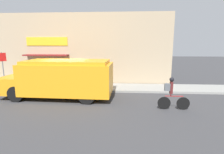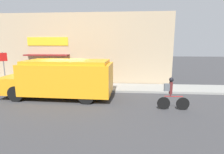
% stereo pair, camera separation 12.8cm
% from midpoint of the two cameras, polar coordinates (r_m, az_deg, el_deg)
% --- Properties ---
extents(ground_plane, '(70.00, 70.00, 0.00)m').
position_cam_midpoint_polar(ground_plane, '(12.32, -13.65, -4.66)').
color(ground_plane, '#38383A').
extents(sidewalk, '(28.00, 2.20, 0.14)m').
position_cam_midpoint_polar(sidewalk, '(13.31, -12.21, -3.12)').
color(sidewalk, gray).
rests_on(sidewalk, ground_plane).
extents(storefront, '(14.83, 0.87, 5.55)m').
position_cam_midpoint_polar(storefront, '(14.16, -11.41, 8.80)').
color(storefront, tan).
rests_on(storefront, ground_plane).
extents(school_bus, '(6.62, 2.92, 2.27)m').
position_cam_midpoint_polar(school_bus, '(10.85, -15.72, -0.31)').
color(school_bus, orange).
rests_on(school_bus, ground_plane).
extents(cyclist, '(1.56, 0.22, 1.63)m').
position_cam_midpoint_polar(cyclist, '(9.06, 19.17, -5.25)').
color(cyclist, black).
rests_on(cyclist, ground_plane).
extents(stop_sign_post, '(0.45, 0.45, 2.49)m').
position_cam_midpoint_polar(stop_sign_post, '(14.96, -31.74, 3.77)').
color(stop_sign_post, slate).
rests_on(stop_sign_post, sidewalk).
extents(trash_bin, '(0.51, 0.51, 0.82)m').
position_cam_midpoint_polar(trash_bin, '(13.40, -11.31, -0.88)').
color(trash_bin, '#38383D').
rests_on(trash_bin, sidewalk).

